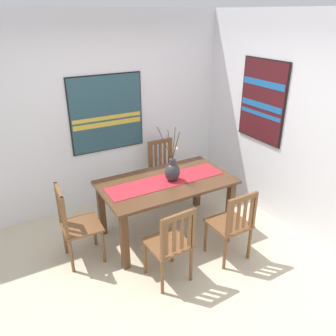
{
  "coord_description": "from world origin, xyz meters",
  "views": [
    {
      "loc": [
        -1.48,
        -2.61,
        2.65
      ],
      "look_at": [
        0.36,
        0.66,
        0.91
      ],
      "focal_mm": 36.2,
      "sensor_mm": 36.0,
      "label": 1
    }
  ],
  "objects_px": {
    "chair_1": "(232,224)",
    "painting_on_side_wall": "(263,101)",
    "chair_0": "(76,224)",
    "chair_3": "(171,244)",
    "chair_2": "(164,169)",
    "painting_on_back_wall": "(107,113)",
    "dining_table": "(166,189)",
    "centerpiece_vase": "(172,171)"
  },
  "relations": [
    {
      "from": "chair_0",
      "to": "chair_2",
      "type": "height_order",
      "value": "chair_0"
    },
    {
      "from": "chair_2",
      "to": "painting_on_back_wall",
      "type": "xyz_separation_m",
      "value": [
        -0.73,
        0.32,
        0.88
      ]
    },
    {
      "from": "chair_2",
      "to": "centerpiece_vase",
      "type": "bearing_deg",
      "value": -112.5
    },
    {
      "from": "chair_0",
      "to": "painting_on_back_wall",
      "type": "relative_size",
      "value": 0.9
    },
    {
      "from": "chair_0",
      "to": "chair_3",
      "type": "height_order",
      "value": "chair_0"
    },
    {
      "from": "chair_3",
      "to": "painting_on_side_wall",
      "type": "distance_m",
      "value": 2.3
    },
    {
      "from": "centerpiece_vase",
      "to": "chair_2",
      "type": "distance_m",
      "value": 1.02
    },
    {
      "from": "centerpiece_vase",
      "to": "painting_on_side_wall",
      "type": "height_order",
      "value": "painting_on_side_wall"
    },
    {
      "from": "dining_table",
      "to": "chair_1",
      "type": "distance_m",
      "value": 0.92
    },
    {
      "from": "painting_on_back_wall",
      "to": "chair_1",
      "type": "bearing_deg",
      "value": -70.45
    },
    {
      "from": "dining_table",
      "to": "painting_on_side_wall",
      "type": "xyz_separation_m",
      "value": [
        1.47,
        0.0,
        0.93
      ]
    },
    {
      "from": "dining_table",
      "to": "chair_2",
      "type": "relative_size",
      "value": 1.79
    },
    {
      "from": "chair_2",
      "to": "painting_on_back_wall",
      "type": "distance_m",
      "value": 1.19
    },
    {
      "from": "dining_table",
      "to": "chair_2",
      "type": "height_order",
      "value": "chair_2"
    },
    {
      "from": "dining_table",
      "to": "chair_2",
      "type": "bearing_deg",
      "value": 62.77
    },
    {
      "from": "chair_2",
      "to": "painting_on_side_wall",
      "type": "xyz_separation_m",
      "value": [
        1.04,
        -0.83,
        1.09
      ]
    },
    {
      "from": "dining_table",
      "to": "chair_3",
      "type": "relative_size",
      "value": 1.79
    },
    {
      "from": "dining_table",
      "to": "painting_on_side_wall",
      "type": "distance_m",
      "value": 1.74
    },
    {
      "from": "dining_table",
      "to": "chair_0",
      "type": "height_order",
      "value": "chair_0"
    },
    {
      "from": "centerpiece_vase",
      "to": "painting_on_side_wall",
      "type": "distance_m",
      "value": 1.56
    },
    {
      "from": "dining_table",
      "to": "painting_on_side_wall",
      "type": "relative_size",
      "value": 1.5
    },
    {
      "from": "chair_1",
      "to": "chair_3",
      "type": "relative_size",
      "value": 0.99
    },
    {
      "from": "centerpiece_vase",
      "to": "dining_table",
      "type": "bearing_deg",
      "value": 155.43
    },
    {
      "from": "centerpiece_vase",
      "to": "chair_0",
      "type": "distance_m",
      "value": 1.28
    },
    {
      "from": "dining_table",
      "to": "painting_on_back_wall",
      "type": "xyz_separation_m",
      "value": [
        -0.3,
        1.15,
        0.73
      ]
    },
    {
      "from": "painting_on_side_wall",
      "to": "dining_table",
      "type": "bearing_deg",
      "value": -179.83
    },
    {
      "from": "centerpiece_vase",
      "to": "painting_on_back_wall",
      "type": "relative_size",
      "value": 0.67
    },
    {
      "from": "chair_1",
      "to": "painting_on_side_wall",
      "type": "relative_size",
      "value": 0.83
    },
    {
      "from": "chair_2",
      "to": "chair_3",
      "type": "distance_m",
      "value": 1.82
    },
    {
      "from": "chair_1",
      "to": "painting_on_back_wall",
      "type": "xyz_separation_m",
      "value": [
        -0.7,
        1.97,
        0.89
      ]
    },
    {
      "from": "chair_0",
      "to": "chair_1",
      "type": "xyz_separation_m",
      "value": [
        1.54,
        -0.84,
        -0.01
      ]
    },
    {
      "from": "chair_0",
      "to": "painting_on_side_wall",
      "type": "relative_size",
      "value": 0.88
    },
    {
      "from": "chair_1",
      "to": "painting_on_side_wall",
      "type": "xyz_separation_m",
      "value": [
        1.07,
        0.82,
        1.1
      ]
    },
    {
      "from": "centerpiece_vase",
      "to": "chair_3",
      "type": "bearing_deg",
      "value": -121.02
    },
    {
      "from": "dining_table",
      "to": "chair_2",
      "type": "distance_m",
      "value": 0.95
    },
    {
      "from": "chair_1",
      "to": "painting_on_back_wall",
      "type": "height_order",
      "value": "painting_on_back_wall"
    },
    {
      "from": "chair_1",
      "to": "painting_on_side_wall",
      "type": "height_order",
      "value": "painting_on_side_wall"
    },
    {
      "from": "centerpiece_vase",
      "to": "chair_1",
      "type": "relative_size",
      "value": 0.79
    },
    {
      "from": "centerpiece_vase",
      "to": "chair_2",
      "type": "height_order",
      "value": "centerpiece_vase"
    },
    {
      "from": "chair_0",
      "to": "centerpiece_vase",
      "type": "bearing_deg",
      "value": -2.55
    },
    {
      "from": "chair_0",
      "to": "chair_3",
      "type": "distance_m",
      "value": 1.11
    },
    {
      "from": "dining_table",
      "to": "chair_2",
      "type": "xyz_separation_m",
      "value": [
        0.43,
        0.83,
        -0.15
      ]
    }
  ]
}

